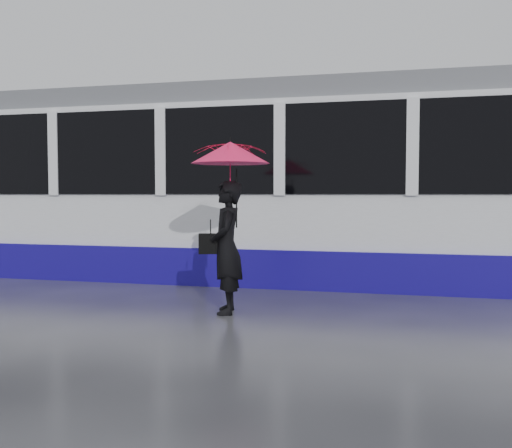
# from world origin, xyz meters

# --- Properties ---
(ground) EXTENTS (90.00, 90.00, 0.00)m
(ground) POSITION_xyz_m (0.00, 0.00, 0.00)
(ground) COLOR #28282D
(ground) RESTS_ON ground
(rails) EXTENTS (34.00, 1.51, 0.02)m
(rails) POSITION_xyz_m (0.00, 2.50, 0.01)
(rails) COLOR #3F3D38
(rails) RESTS_ON ground
(tram) EXTENTS (26.00, 2.56, 3.35)m
(tram) POSITION_xyz_m (0.70, 2.50, 1.64)
(tram) COLOR white
(tram) RESTS_ON ground
(woman) EXTENTS (0.55, 0.69, 1.67)m
(woman) POSITION_xyz_m (-0.08, -0.66, 0.83)
(woman) COLOR black
(woman) RESTS_ON ground
(umbrella) EXTENTS (1.21, 1.21, 1.13)m
(umbrella) POSITION_xyz_m (-0.03, -0.66, 1.83)
(umbrella) COLOR #DC126E
(umbrella) RESTS_ON ground
(handbag) EXTENTS (0.32, 0.21, 0.44)m
(handbag) POSITION_xyz_m (-0.30, -0.64, 0.87)
(handbag) COLOR black
(handbag) RESTS_ON ground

